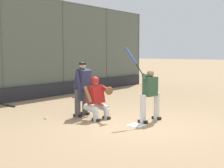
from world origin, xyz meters
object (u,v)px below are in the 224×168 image
(catcher_behind_plate, at_px, (97,97))
(spare_bat_by_padding, at_px, (9,106))
(batter_at_plate, at_px, (150,93))
(umpire_home, at_px, (82,87))
(baseball_loose, at_px, (45,118))
(equipment_bag_dugout_side, at_px, (94,90))
(spare_bat_near_backstop, at_px, (77,96))

(catcher_behind_plate, relative_size, spare_bat_by_padding, 1.39)
(batter_at_plate, xyz_separation_m, umpire_home, (0.62, -2.04, 0.09))
(batter_at_plate, bearing_deg, baseball_loose, -51.59)
(umpire_home, height_order, equipment_bag_dugout_side, umpire_home)
(catcher_behind_plate, relative_size, baseball_loose, 17.09)
(batter_at_plate, distance_m, spare_bat_by_padding, 5.48)
(spare_bat_by_padding, distance_m, baseball_loose, 2.84)
(batter_at_plate, relative_size, spare_bat_by_padding, 2.31)
(batter_at_plate, relative_size, catcher_behind_plate, 1.67)
(catcher_behind_plate, bearing_deg, spare_bat_near_backstop, -122.83)
(catcher_behind_plate, distance_m, umpire_home, 0.73)
(umpire_home, height_order, baseball_loose, umpire_home)
(batter_at_plate, relative_size, equipment_bag_dugout_side, 1.83)
(equipment_bag_dugout_side, bearing_deg, umpire_home, 37.72)
(spare_bat_near_backstop, bearing_deg, catcher_behind_plate, 42.30)
(batter_at_plate, xyz_separation_m, equipment_bag_dugout_side, (-3.97, -5.59, -0.68))
(batter_at_plate, relative_size, baseball_loose, 28.48)
(umpire_home, xyz_separation_m, baseball_loose, (1.05, -0.52, -0.86))
(baseball_loose, xyz_separation_m, equipment_bag_dugout_side, (-5.64, -3.04, 0.09))
(spare_bat_by_padding, bearing_deg, spare_bat_near_backstop, 85.76)
(spare_bat_by_padding, distance_m, equipment_bag_dugout_side, 5.01)
(spare_bat_near_backstop, distance_m, baseball_loose, 4.65)
(batter_at_plate, bearing_deg, equipment_bag_dugout_side, -120.16)
(umpire_home, xyz_separation_m, equipment_bag_dugout_side, (-4.60, -3.56, -0.77))
(spare_bat_near_backstop, distance_m, equipment_bag_dugout_side, 1.81)
(spare_bat_by_padding, bearing_deg, umpire_home, 7.34)
(catcher_behind_plate, xyz_separation_m, umpire_home, (-0.11, -0.68, 0.24))
(baseball_loose, bearing_deg, umpire_home, 153.64)
(umpire_home, bearing_deg, spare_bat_by_padding, -90.44)
(batter_at_plate, relative_size, spare_bat_near_backstop, 2.30)
(batter_at_plate, height_order, equipment_bag_dugout_side, batter_at_plate)
(spare_bat_near_backstop, bearing_deg, batter_at_plate, 57.12)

